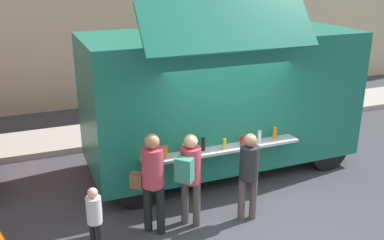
{
  "coord_description": "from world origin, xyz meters",
  "views": [
    {
      "loc": [
        -3.38,
        -5.51,
        4.18
      ],
      "look_at": [
        -0.42,
        2.0,
        1.3
      ],
      "focal_mm": 40.53,
      "sensor_mm": 36.0,
      "label": 1
    }
  ],
  "objects": [
    {
      "name": "customer_rear_waiting",
      "position": [
        -1.7,
        0.48,
        1.03
      ],
      "size": [
        0.52,
        0.48,
        1.75
      ],
      "rotation": [
        0.0,
        0.0,
        0.87
      ],
      "color": "black",
      "rests_on": "ground"
    },
    {
      "name": "food_truck_main",
      "position": [
        0.38,
        2.38,
        1.6
      ],
      "size": [
        5.6,
        3.01,
        3.68
      ],
      "rotation": [
        0.0,
        0.0,
        0.01
      ],
      "color": "#196B53",
      "rests_on": "ground"
    },
    {
      "name": "child_near_queue",
      "position": [
        -2.68,
        0.22,
        0.68
      ],
      "size": [
        0.23,
        0.23,
        1.13
      ],
      "rotation": [
        0.0,
        0.0,
        0.62
      ],
      "color": "black",
      "rests_on": "ground"
    },
    {
      "name": "customer_mid_with_backpack",
      "position": [
        -1.08,
        0.43,
        1.01
      ],
      "size": [
        0.51,
        0.51,
        1.65
      ],
      "rotation": [
        0.0,
        0.0,
        0.79
      ],
      "color": "#484740",
      "rests_on": "ground"
    },
    {
      "name": "ground_plane",
      "position": [
        0.0,
        0.0,
        0.0
      ],
      "size": [
        60.0,
        60.0,
        0.0
      ],
      "primitive_type": "plane",
      "color": "#38383D"
    },
    {
      "name": "curb_strip",
      "position": [
        -3.62,
        5.0,
        0.07
      ],
      "size": [
        28.0,
        1.6,
        0.15
      ],
      "primitive_type": "cube",
      "color": "#9E998E",
      "rests_on": "ground"
    },
    {
      "name": "customer_front_ordering",
      "position": [
        -0.08,
        0.25,
        0.95
      ],
      "size": [
        0.33,
        0.32,
        1.59
      ],
      "rotation": [
        0.0,
        0.0,
        1.39
      ],
      "color": "#4F4442",
      "rests_on": "ground"
    },
    {
      "name": "trash_bin",
      "position": [
        4.15,
        4.7,
        0.43
      ],
      "size": [
        0.6,
        0.6,
        0.86
      ],
      "primitive_type": "cylinder",
      "color": "#2B6137",
      "rests_on": "ground"
    }
  ]
}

